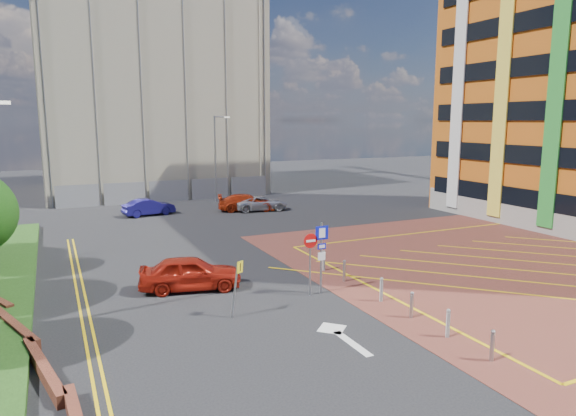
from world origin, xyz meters
TOP-DOWN VIEW (x-y plane):
  - ground at (0.00, 0.00)m, footprint 140.00×140.00m
  - forecourt at (14.00, 0.00)m, footprint 26.00×26.00m
  - retaining_wall at (-11.80, 2.00)m, footprint 6.06×20.33m
  - lamp_back at (4.08, 28.00)m, footprint 1.53×0.16m
  - sign_cluster at (0.30, 0.98)m, footprint 1.17×0.12m
  - warning_sign at (-3.78, -0.05)m, footprint 0.60×0.39m
  - bollard_row at (2.30, -1.67)m, footprint 0.14×11.14m
  - construction_building at (0.00, 40.00)m, footprint 21.20×19.20m
  - construction_fence at (1.00, 30.00)m, footprint 21.60×0.06m
  - car_red_left at (-4.58, 3.98)m, footprint 4.83×2.83m
  - car_blue_back at (-3.01, 23.52)m, footprint 4.27×2.16m
  - car_red_back at (4.91, 22.17)m, footprint 5.24×3.27m
  - car_silver_back at (6.04, 21.83)m, footprint 4.70×2.62m

SIDE VIEW (x-z plane):
  - ground at x=0.00m, z-range 0.00..0.00m
  - forecourt at x=14.00m, z-range 0.00..0.02m
  - retaining_wall at x=-11.80m, z-range 0.00..0.40m
  - bollard_row at x=2.30m, z-range 0.02..0.92m
  - car_silver_back at x=6.04m, z-range 0.00..1.24m
  - car_blue_back at x=-3.01m, z-range 0.00..1.34m
  - car_red_back at x=4.91m, z-range 0.00..1.42m
  - car_red_left at x=-4.58m, z-range 0.00..1.54m
  - construction_fence at x=1.00m, z-range 0.00..2.00m
  - warning_sign at x=-3.78m, z-range 0.30..2.55m
  - sign_cluster at x=0.30m, z-range 0.35..3.55m
  - lamp_back at x=4.08m, z-range 0.36..8.36m
  - construction_building at x=0.00m, z-range 0.00..22.00m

